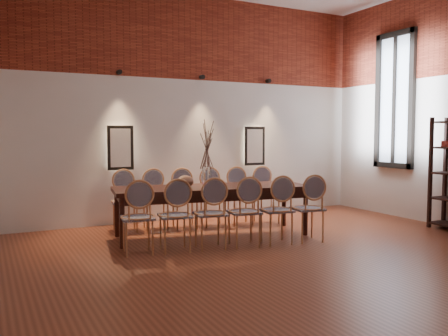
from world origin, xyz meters
name	(u,v)px	position (x,y,z in m)	size (l,w,h in m)	color
floor	(308,266)	(0.00, 0.00, -0.01)	(7.00, 7.00, 0.02)	brown
wall_back	(189,108)	(0.00, 3.55, 2.00)	(7.00, 0.10, 4.00)	silver
brick_band_back	(190,37)	(0.00, 3.48, 3.25)	(7.00, 0.02, 1.50)	maroon
niche_left	(120,148)	(-1.30, 3.45, 1.30)	(0.36, 0.06, 0.66)	#FFEAC6
niche_right	(254,146)	(1.30, 3.45, 1.30)	(0.36, 0.06, 0.66)	#FFEAC6
spot_fixture_left	(119,72)	(-1.30, 3.42, 2.55)	(0.08, 0.08, 0.10)	black
spot_fixture_mid	(202,77)	(0.20, 3.42, 2.55)	(0.08, 0.08, 0.10)	black
spot_fixture_right	(268,81)	(1.60, 3.42, 2.55)	(0.08, 0.08, 0.10)	black
window_glass	(395,100)	(3.46, 2.00, 2.15)	(0.02, 0.78, 2.38)	silver
window_frame	(394,100)	(3.44, 2.00, 2.15)	(0.08, 0.90, 2.50)	black
window_mullion	(394,100)	(3.44, 2.00, 2.15)	(0.06, 0.06, 2.40)	black
dining_table	(212,211)	(-0.31, 1.95, 0.38)	(2.89, 0.93, 0.75)	black
chair_near_a	(138,218)	(-1.62, 1.41, 0.47)	(0.44, 0.44, 0.94)	tan
chair_near_b	(175,216)	(-1.14, 1.33, 0.47)	(0.44, 0.44, 0.94)	tan
chair_near_c	(210,214)	(-0.67, 1.26, 0.47)	(0.44, 0.44, 0.94)	tan
chair_near_d	(244,212)	(-0.19, 1.18, 0.47)	(0.44, 0.44, 0.94)	tan
chair_near_e	(276,210)	(0.28, 1.10, 0.47)	(0.44, 0.44, 0.94)	tan
chair_near_f	(307,208)	(0.76, 1.03, 0.47)	(0.44, 0.44, 0.94)	tan
chair_far_a	(125,202)	(-1.38, 2.88, 0.47)	(0.44, 0.44, 0.94)	tan
chair_far_b	(156,200)	(-0.91, 2.80, 0.47)	(0.44, 0.44, 0.94)	tan
chair_far_c	(185,199)	(-0.43, 2.72, 0.47)	(0.44, 0.44, 0.94)	tan
chair_far_d	(213,198)	(0.04, 2.65, 0.47)	(0.44, 0.44, 0.94)	tan
chair_far_e	(240,197)	(0.52, 2.57, 0.47)	(0.44, 0.44, 0.94)	tan
chair_far_f	(267,196)	(0.99, 2.50, 0.47)	(0.44, 0.44, 0.94)	tan
vase	(207,176)	(-0.39, 1.96, 0.90)	(0.14, 0.14, 0.30)	silver
dried_branches	(207,146)	(-0.39, 1.96, 1.35)	(0.50, 0.50, 0.70)	#4A3229
bowl	(185,181)	(-0.73, 1.97, 0.84)	(0.24, 0.24, 0.18)	brown
book	(213,184)	(-0.21, 2.13, 0.77)	(0.26, 0.18, 0.03)	#972F5C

